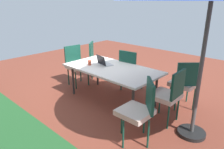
{
  "coord_description": "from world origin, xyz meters",
  "views": [
    {
      "loc": [
        -2.79,
        3.01,
        2.05
      ],
      "look_at": [
        0.0,
        0.0,
        0.58
      ],
      "focal_mm": 33.62,
      "sensor_mm": 36.0,
      "label": 1
    }
  ],
  "objects_px": {
    "chair_southeast": "(97,58)",
    "cup": "(90,63)",
    "chair_west": "(169,93)",
    "chair_northwest": "(139,108)",
    "chair_east": "(76,64)",
    "dining_table": "(112,70)",
    "laptop": "(104,63)",
    "chair_southwest": "(185,82)",
    "chair_south": "(131,68)"
  },
  "relations": [
    {
      "from": "chair_southeast",
      "to": "cup",
      "type": "relative_size",
      "value": 9.01
    },
    {
      "from": "chair_southeast",
      "to": "chair_west",
      "type": "bearing_deg",
      "value": -144.08
    },
    {
      "from": "chair_northwest",
      "to": "chair_east",
      "type": "relative_size",
      "value": 1.0
    },
    {
      "from": "dining_table",
      "to": "laptop",
      "type": "xyz_separation_m",
      "value": [
        0.27,
        -0.04,
        0.09
      ]
    },
    {
      "from": "chair_northwest",
      "to": "chair_east",
      "type": "bearing_deg",
      "value": -151.39
    },
    {
      "from": "dining_table",
      "to": "cup",
      "type": "relative_size",
      "value": 18.31
    },
    {
      "from": "chair_southeast",
      "to": "dining_table",
      "type": "bearing_deg",
      "value": -158.86
    },
    {
      "from": "chair_east",
      "to": "cup",
      "type": "bearing_deg",
      "value": -99.25
    },
    {
      "from": "chair_northwest",
      "to": "chair_west",
      "type": "relative_size",
      "value": 1.0
    },
    {
      "from": "chair_west",
      "to": "laptop",
      "type": "height_order",
      "value": "chair_west"
    },
    {
      "from": "chair_southeast",
      "to": "chair_west",
      "type": "height_order",
      "value": "same"
    },
    {
      "from": "chair_southwest",
      "to": "cup",
      "type": "height_order",
      "value": "chair_southwest"
    },
    {
      "from": "dining_table",
      "to": "chair_southeast",
      "type": "relative_size",
      "value": 2.03
    },
    {
      "from": "chair_northwest",
      "to": "chair_west",
      "type": "distance_m",
      "value": 0.76
    },
    {
      "from": "chair_northwest",
      "to": "chair_southeast",
      "type": "distance_m",
      "value": 2.9
    },
    {
      "from": "chair_east",
      "to": "laptop",
      "type": "height_order",
      "value": "chair_east"
    },
    {
      "from": "chair_southeast",
      "to": "cup",
      "type": "xyz_separation_m",
      "value": [
        -0.76,
        0.93,
        0.23
      ]
    },
    {
      "from": "chair_east",
      "to": "chair_south",
      "type": "bearing_deg",
      "value": -55.88
    },
    {
      "from": "chair_southwest",
      "to": "chair_south",
      "type": "bearing_deg",
      "value": -41.88
    },
    {
      "from": "chair_west",
      "to": "cup",
      "type": "relative_size",
      "value": 9.01
    },
    {
      "from": "chair_southeast",
      "to": "chair_southwest",
      "type": "bearing_deg",
      "value": -128.9
    },
    {
      "from": "chair_northwest",
      "to": "chair_southeast",
      "type": "relative_size",
      "value": 1.0
    },
    {
      "from": "chair_southeast",
      "to": "laptop",
      "type": "height_order",
      "value": "chair_southeast"
    },
    {
      "from": "chair_southwest",
      "to": "chair_southeast",
      "type": "distance_m",
      "value": 2.51
    },
    {
      "from": "chair_northwest",
      "to": "laptop",
      "type": "bearing_deg",
      "value": -161.22
    },
    {
      "from": "chair_northwest",
      "to": "dining_table",
      "type": "bearing_deg",
      "value": -164.88
    },
    {
      "from": "dining_table",
      "to": "chair_southeast",
      "type": "xyz_separation_m",
      "value": [
        1.25,
        -0.75,
        -0.12
      ]
    },
    {
      "from": "dining_table",
      "to": "chair_southwest",
      "type": "relative_size",
      "value": 2.03
    },
    {
      "from": "chair_west",
      "to": "laptop",
      "type": "relative_size",
      "value": 2.66
    },
    {
      "from": "chair_southwest",
      "to": "chair_southeast",
      "type": "relative_size",
      "value": 1.0
    },
    {
      "from": "laptop",
      "to": "cup",
      "type": "bearing_deg",
      "value": 60.0
    },
    {
      "from": "chair_south",
      "to": "dining_table",
      "type": "bearing_deg",
      "value": 86.25
    },
    {
      "from": "laptop",
      "to": "dining_table",
      "type": "bearing_deg",
      "value": -174.69
    },
    {
      "from": "dining_table",
      "to": "chair_east",
      "type": "distance_m",
      "value": 1.26
    },
    {
      "from": "chair_southeast",
      "to": "chair_east",
      "type": "bearing_deg",
      "value": 141.7
    },
    {
      "from": "chair_south",
      "to": "chair_west",
      "type": "distance_m",
      "value": 1.48
    },
    {
      "from": "dining_table",
      "to": "chair_southwest",
      "type": "bearing_deg",
      "value": -150.74
    },
    {
      "from": "chair_east",
      "to": "chair_northwest",
      "type": "bearing_deg",
      "value": -100.32
    },
    {
      "from": "chair_northwest",
      "to": "chair_southwest",
      "type": "height_order",
      "value": "same"
    },
    {
      "from": "laptop",
      "to": "chair_west",
      "type": "bearing_deg",
      "value": -167.66
    },
    {
      "from": "laptop",
      "to": "chair_south",
      "type": "bearing_deg",
      "value": -98.4
    },
    {
      "from": "chair_east",
      "to": "cup",
      "type": "distance_m",
      "value": 0.83
    },
    {
      "from": "chair_southeast",
      "to": "chair_west",
      "type": "distance_m",
      "value": 2.65
    },
    {
      "from": "dining_table",
      "to": "chair_northwest",
      "type": "distance_m",
      "value": 1.45
    },
    {
      "from": "chair_southwest",
      "to": "chair_west",
      "type": "height_order",
      "value": "same"
    },
    {
      "from": "chair_west",
      "to": "laptop",
      "type": "distance_m",
      "value": 1.59
    },
    {
      "from": "chair_southeast",
      "to": "laptop",
      "type": "relative_size",
      "value": 2.66
    },
    {
      "from": "chair_south",
      "to": "chair_east",
      "type": "xyz_separation_m",
      "value": [
        1.23,
        0.62,
        0.0
      ]
    },
    {
      "from": "chair_east",
      "to": "chair_west",
      "type": "xyz_separation_m",
      "value": [
        -2.55,
        0.03,
        0.0
      ]
    },
    {
      "from": "chair_southwest",
      "to": "cup",
      "type": "bearing_deg",
      "value": -16.76
    }
  ]
}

